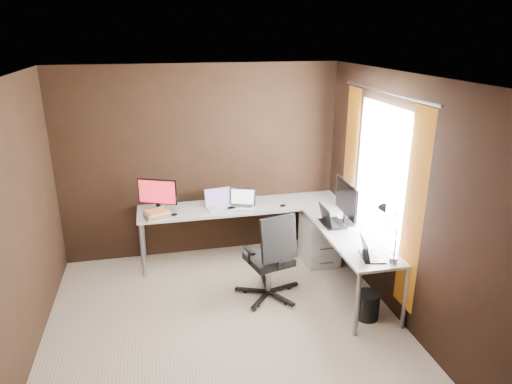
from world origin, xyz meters
TOP-DOWN VIEW (x-y plane):
  - room at (0.34, 0.07)m, footprint 3.60×3.60m
  - desk at (0.84, 1.04)m, footprint 2.65×2.25m
  - drawer_pedestal at (1.43, 1.15)m, footprint 0.42×0.50m
  - monitor_left at (-0.58, 1.50)m, footprint 0.46×0.24m
  - monitor_right at (1.54, 0.66)m, footprint 0.16×0.62m
  - laptop_white at (0.18, 1.50)m, footprint 0.38×0.30m
  - laptop_silver at (0.46, 1.45)m, footprint 0.40×0.35m
  - laptop_black_big at (1.36, 0.67)m, footprint 0.25×0.35m
  - laptop_black_small at (1.44, -0.18)m, footprint 0.28×0.34m
  - book_stack at (-0.61, 1.33)m, footprint 0.33×0.30m
  - mouse_left at (-0.40, 1.34)m, footprint 0.09×0.06m
  - mouse_corner at (0.98, 1.34)m, footprint 0.09×0.06m
  - desk_lamp at (1.55, -0.29)m, footprint 0.19×0.22m
  - office_chair at (0.59, 0.46)m, footprint 0.58×0.60m
  - wastebasket at (1.48, -0.16)m, footprint 0.32×0.32m

SIDE VIEW (x-z plane):
  - wastebasket at x=1.48m, z-range 0.00..0.29m
  - drawer_pedestal at x=1.43m, z-range 0.00..0.60m
  - office_chair at x=0.59m, z-range -0.22..0.82m
  - desk at x=0.84m, z-range 0.31..1.04m
  - mouse_corner at x=0.98m, z-range 0.73..0.76m
  - mouse_left at x=-0.40m, z-range 0.73..0.76m
  - book_stack at x=-0.61m, z-range 0.73..0.82m
  - laptop_black_small at x=1.44m, z-range 0.67..0.88m
  - laptop_silver at x=0.46m, z-range 0.67..0.89m
  - laptop_white at x=0.18m, z-range 0.66..0.90m
  - laptop_black_big at x=1.36m, z-range 0.66..0.90m
  - monitor_left at x=-0.58m, z-range 0.76..1.19m
  - monitor_right at x=1.54m, z-range 0.76..1.27m
  - desk_lamp at x=1.55m, z-range 0.81..1.40m
  - room at x=0.34m, z-range 0.03..2.53m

